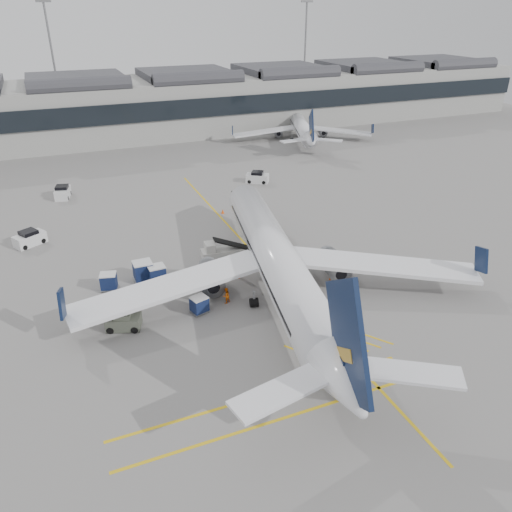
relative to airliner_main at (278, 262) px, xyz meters
name	(u,v)px	position (x,y,z in m)	size (l,w,h in m)	color
ground	(196,326)	(-8.81, -2.39, -3.28)	(220.00, 220.00, 0.00)	gray
terminal	(91,108)	(-8.81, 69.54, 2.86)	(200.00, 20.45, 12.40)	#9E9E99
light_masts	(69,57)	(-10.48, 83.61, 11.21)	(113.00, 0.60, 25.45)	slate
apron_markings	(258,257)	(1.19, 7.61, -3.27)	(0.25, 60.00, 0.01)	gold
airliner_main	(278,262)	(0.00, 0.00, 0.00)	(37.71, 41.57, 11.15)	white
airliner_far	(301,127)	(29.93, 53.21, -0.83)	(27.13, 30.07, 8.33)	white
belt_loader	(220,251)	(-2.48, 9.48, -2.65)	(5.35, 2.13, 2.15)	#B8B7AF
baggage_cart_a	(199,304)	(-7.85, -0.42, -2.43)	(1.79, 1.62, 1.58)	gray
baggage_cart_b	(143,271)	(-11.29, 7.32, -2.18)	(1.98, 1.64, 2.05)	gray
baggage_cart_c	(157,274)	(-10.13, 6.36, -2.29)	(1.81, 1.52, 1.84)	gray
baggage_cart_d	(109,281)	(-14.71, 6.82, -2.36)	(1.91, 1.70, 1.71)	gray
ramp_agent_a	(239,270)	(-2.28, 4.14, -2.43)	(0.62, 0.41, 1.70)	#EB520C
ramp_agent_b	(226,295)	(-5.09, 0.20, -2.50)	(0.76, 0.59, 1.55)	orange
pushback_tug	(124,321)	(-14.48, -0.26, -2.58)	(3.23, 2.57, 1.58)	#4C5044
safety_cone_nose	(223,211)	(1.88, 21.13, -2.99)	(0.41, 0.41, 0.57)	#F24C0A
safety_cone_engine	(331,277)	(6.08, 0.28, -3.02)	(0.36, 0.36, 0.50)	#F24C0A
service_van_left	(30,238)	(-21.64, 20.62, -2.50)	(3.79, 3.16, 1.75)	silver
service_van_mid	(63,192)	(-17.12, 35.59, -2.48)	(2.49, 3.76, 1.78)	silver
service_van_right	(257,177)	(11.07, 31.16, -2.50)	(3.77, 3.26, 1.74)	silver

